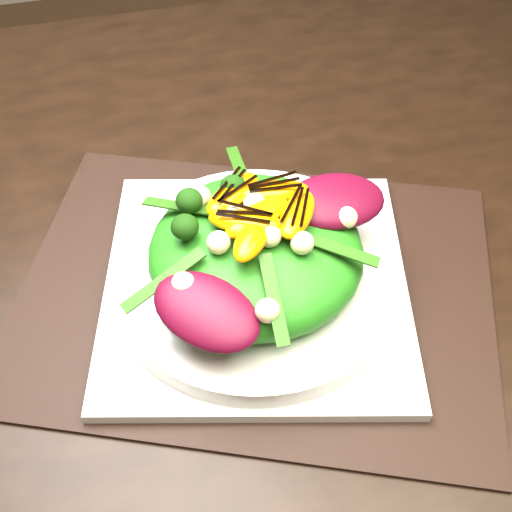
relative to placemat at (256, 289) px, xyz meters
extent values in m
cube|color=black|center=(0.00, 0.00, 0.00)|extent=(0.54, 0.48, 0.00)
cube|color=silver|center=(0.00, 0.00, 0.01)|extent=(0.34, 0.34, 0.01)
cylinder|color=silver|center=(0.00, 0.00, 0.02)|extent=(0.32, 0.32, 0.02)
ellipsoid|color=#297A16|center=(0.00, 0.00, 0.05)|extent=(0.25, 0.25, 0.07)
ellipsoid|color=#450718|center=(0.08, 0.02, 0.08)|extent=(0.10, 0.07, 0.02)
ellipsoid|color=orange|center=(0.00, 0.01, 0.09)|extent=(0.07, 0.04, 0.02)
sphere|color=black|center=(-0.05, 0.03, 0.10)|extent=(0.04, 0.04, 0.03)
sphere|color=#F4F0AC|center=(0.03, -0.04, 0.09)|extent=(0.03, 0.03, 0.02)
cube|color=black|center=(0.00, 0.01, 0.10)|extent=(0.05, 0.02, 0.00)
camera|label=1|loc=(-0.10, -0.39, 0.51)|focal=48.00mm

